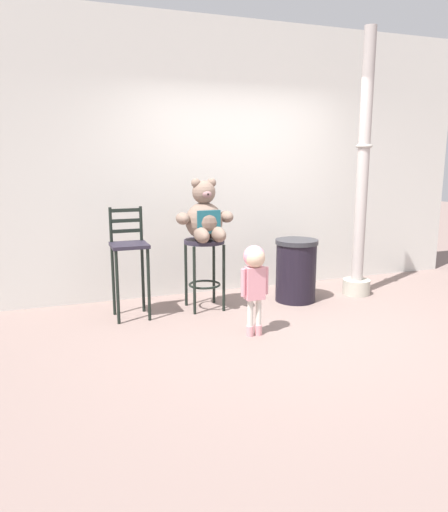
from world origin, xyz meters
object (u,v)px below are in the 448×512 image
object	(u,v)px
trash_bin	(296,270)
child_walking	(255,271)
teddy_bear	(205,218)
bar_stool_with_teddy	(204,259)
bar_chair_empty	(129,254)
lamppost	(361,193)

from	to	relation	value
trash_bin	child_walking	bearing A→B (deg)	-136.19
teddy_bear	trash_bin	xyz separation A→B (m)	(1.07, -0.05, -0.64)
child_walking	bar_stool_with_teddy	bearing A→B (deg)	11.69
teddy_bear	bar_stool_with_teddy	bearing A→B (deg)	90.00
teddy_bear	bar_chair_empty	size ratio (longest dim) A/B	0.57
trash_bin	bar_stool_with_teddy	bearing A→B (deg)	175.54
trash_bin	lamppost	size ratio (longest dim) A/B	0.24
trash_bin	lamppost	xyz separation A→B (m)	(0.82, -0.02, 0.86)
lamppost	trash_bin	bearing A→B (deg)	178.90
teddy_bear	bar_chair_empty	bearing A→B (deg)	178.81
bar_stool_with_teddy	bar_chair_empty	size ratio (longest dim) A/B	0.68
lamppost	teddy_bear	bearing A→B (deg)	177.96
trash_bin	bar_chair_empty	distance (m)	1.90
child_walking	lamppost	world-z (taller)	lamppost
child_walking	trash_bin	world-z (taller)	child_walking
teddy_bear	child_walking	world-z (taller)	teddy_bear
teddy_bear	lamppost	world-z (taller)	lamppost
trash_bin	lamppost	world-z (taller)	lamppost
bar_stool_with_teddy	trash_bin	xyz separation A→B (m)	(1.07, -0.08, -0.20)
trash_bin	teddy_bear	bearing A→B (deg)	177.24
bar_chair_empty	teddy_bear	bearing A→B (deg)	-1.19
child_walking	trash_bin	xyz separation A→B (m)	(0.90, 0.86, -0.25)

